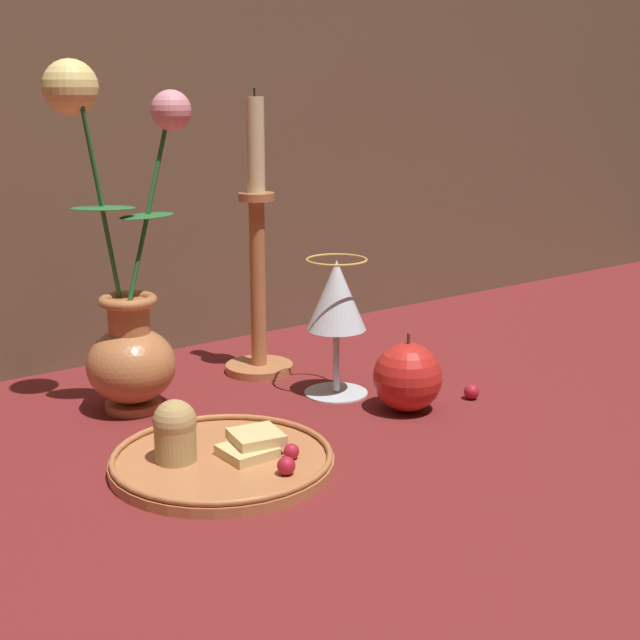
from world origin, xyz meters
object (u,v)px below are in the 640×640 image
object	(u,v)px
plate_with_pastries	(218,455)
apple_beside_vase	(408,377)
wine_glass	(336,301)
candlestick	(258,272)
vase	(125,304)

from	to	relation	value
plate_with_pastries	apple_beside_vase	distance (m)	0.26
plate_with_pastries	wine_glass	bearing A→B (deg)	24.75
apple_beside_vase	candlestick	bearing A→B (deg)	104.24
plate_with_pastries	vase	bearing A→B (deg)	88.98
vase	wine_glass	bearing A→B (deg)	-23.86
vase	candlestick	distance (m)	0.20
plate_with_pastries	candlestick	distance (m)	0.33
vase	apple_beside_vase	size ratio (longest dim) A/B	4.24
plate_with_pastries	candlestick	bearing A→B (deg)	49.48
plate_with_pastries	wine_glass	world-z (taller)	wine_glass
plate_with_pastries	candlestick	world-z (taller)	candlestick
wine_glass	candlestick	bearing A→B (deg)	101.75
candlestick	apple_beside_vase	world-z (taller)	candlestick
vase	apple_beside_vase	bearing A→B (deg)	-37.35
vase	plate_with_pastries	xyz separation A→B (m)	(-0.00, -0.20, -0.11)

